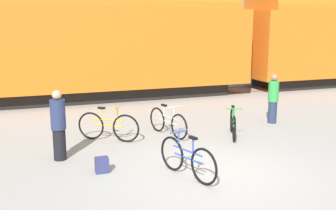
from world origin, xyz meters
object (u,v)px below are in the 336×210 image
bicycle_blue (187,159)px  bicycle_green (233,124)px  bicycle_yellow (108,126)px  backpack (102,165)px  person_in_green (273,99)px  person_in_navy (58,125)px  bicycle_silver (168,122)px  freight_train (117,34)px

bicycle_blue → bicycle_green: bicycle_blue is taller
bicycle_yellow → backpack: (-0.60, -2.29, -0.23)m
bicycle_blue → person_in_green: (4.33, 3.31, 0.40)m
person_in_green → backpack: size_ratio=4.68×
bicycle_yellow → person_in_green: 5.37m
person_in_navy → backpack: size_ratio=4.87×
bicycle_blue → person_in_navy: size_ratio=1.02×
bicycle_silver → person_in_green: size_ratio=1.08×
bicycle_blue → backpack: bearing=152.6°
bicycle_green → person_in_navy: bearing=-175.8°
bicycle_yellow → person_in_green: (5.35, 0.17, 0.40)m
bicycle_silver → bicycle_blue: bearing=-102.5°
person_in_navy → backpack: (0.77, -1.16, -0.66)m
bicycle_yellow → backpack: size_ratio=4.38×
backpack → bicycle_yellow: bearing=75.3°
freight_train → person_in_green: (3.65, -6.13, -1.92)m
bicycle_blue → bicycle_silver: 3.17m
person_in_navy → person_in_green: bearing=-96.3°
bicycle_green → bicycle_silver: (-1.69, 0.74, 0.01)m
bicycle_blue → person_in_navy: person_in_navy is taller
person_in_navy → backpack: person_in_navy is taller
freight_train → bicycle_yellow: (-1.71, -6.30, -2.32)m
freight_train → bicycle_green: size_ratio=22.84×
bicycle_green → person_in_green: person_in_green is taller
bicycle_yellow → bicycle_blue: (1.02, -3.13, -0.01)m
person_in_green → person_in_navy: (-6.73, -1.31, 0.03)m
bicycle_yellow → bicycle_blue: bicycle_yellow is taller
freight_train → person_in_green: bearing=-59.2°
backpack → bicycle_silver: bearing=44.3°
backpack → bicycle_green: bearing=20.7°
freight_train → bicycle_blue: 9.74m
bicycle_blue → person_in_navy: (-2.40, 2.00, 0.43)m
bicycle_yellow → bicycle_blue: size_ratio=0.88×
freight_train → bicycle_silver: freight_train is taller
bicycle_silver → person_in_navy: person_in_navy is taller
bicycle_yellow → person_in_navy: 1.83m
bicycle_blue → bicycle_green: bearing=44.8°
freight_train → bicycle_silver: 6.76m
bicycle_green → person_in_green: 2.22m
backpack → freight_train: bearing=75.0°
person_in_navy → freight_train: bearing=-39.8°
person_in_green → backpack: (-5.95, -2.47, -0.63)m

